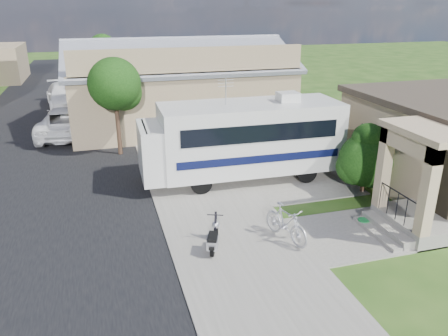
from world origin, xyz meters
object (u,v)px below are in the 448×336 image
object	(u,v)px
shrub	(366,157)
van	(65,96)
pickup_truck	(68,121)
garden_hose	(363,223)
motorhome	(243,138)
scooter	(214,238)
bicycle	(286,225)

from	to	relation	value
shrub	van	size ratio (longest dim) A/B	0.49
pickup_truck	garden_hose	distance (m)	16.73
motorhome	shrub	world-z (taller)	motorhome
motorhome	van	xyz separation A→B (m)	(-7.64, 16.06, -0.96)
garden_hose	pickup_truck	bearing A→B (deg)	125.33
motorhome	scooter	xyz separation A→B (m)	(-2.60, -5.12, -1.35)
pickup_truck	scooter	bearing A→B (deg)	114.80
scooter	van	xyz separation A→B (m)	(-5.04, 21.18, 0.39)
motorhome	garden_hose	size ratio (longest dim) A/B	21.85
shrub	pickup_truck	size ratio (longest dim) A/B	0.48
shrub	motorhome	bearing A→B (deg)	147.83
pickup_truck	van	size ratio (longest dim) A/B	1.03
van	garden_hose	xyz separation A→B (m)	(10.16, -21.01, -0.72)
motorhome	van	size ratio (longest dim) A/B	1.45
scooter	bicycle	bearing A→B (deg)	19.23
bicycle	motorhome	bearing A→B (deg)	68.82
scooter	shrub	bearing A→B (deg)	42.40
motorhome	shrub	xyz separation A→B (m)	(4.04, -2.54, -0.37)
bicycle	garden_hose	size ratio (longest dim) A/B	5.06
scooter	pickup_truck	distance (m)	14.55
scooter	pickup_truck	bearing A→B (deg)	129.35
bicycle	garden_hose	world-z (taller)	bicycle
scooter	bicycle	size ratio (longest dim) A/B	0.72
van	garden_hose	size ratio (longest dim) A/B	15.02
pickup_truck	shrub	bearing A→B (deg)	141.46
scooter	motorhome	bearing A→B (deg)	84.22
shrub	pickup_truck	xyz separation A→B (m)	(-11.19, 11.22, -0.60)
pickup_truck	van	xyz separation A→B (m)	(-0.49, 7.37, 0.01)
motorhome	van	distance (m)	17.81
pickup_truck	van	distance (m)	7.39
bicycle	garden_hose	xyz separation A→B (m)	(2.89, 0.24, -0.48)
scooter	garden_hose	distance (m)	5.13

